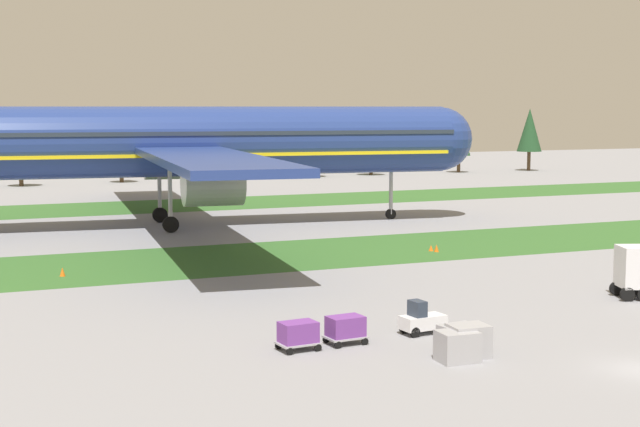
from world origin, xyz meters
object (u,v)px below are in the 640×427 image
Objects in this scene: uld_container_0 at (460,340)px; taxiway_marker_0 at (436,248)px; uld_container_1 at (458,346)px; taxiway_marker_2 at (62,272)px; cargo_dolly_lead at (345,328)px; taxiway_marker_1 at (431,248)px; cargo_dolly_second at (298,333)px; uld_container_2 at (468,341)px; ground_crew_marshaller at (623,276)px; airliner at (188,141)px; baggage_tug at (422,320)px.

uld_container_0 is 35.59m from taxiway_marker_0.
uld_container_1 is 2.90× the size of taxiway_marker_2.
uld_container_1 is 36.36m from taxiway_marker_2.
taxiway_marker_1 is at bearing 137.84° from cargo_dolly_lead.
cargo_dolly_second is 1.16× the size of uld_container_2.
ground_crew_marshaller is at bearing 30.13° from uld_container_1.
cargo_dolly_second is 1.16× the size of uld_container_0.
uld_container_2 is 36.57m from taxiway_marker_1.
uld_container_1 is 2.98× the size of taxiway_marker_0.
ground_crew_marshaller is 0.87× the size of uld_container_0.
uld_container_1 is at bearing 46.96° from cargo_dolly_second.
cargo_dolly_lead is (-5.53, -53.53, -8.36)m from airliner.
taxiway_marker_0 is 32.72m from taxiway_marker_2.
uld_container_1 is 36.99m from taxiway_marker_0.
uld_container_0 reaches higher than taxiway_marker_2.
ground_crew_marshaller is at bearing -29.85° from taxiway_marker_2.
uld_container_0 is at bearing -9.36° from baggage_tug.
uld_container_2 reaches higher than uld_container_1.
uld_container_2 is 36.30m from taxiway_marker_2.
airliner is 41.26× the size of uld_container_0.
baggage_tug is at bearing 5.85° from airliner.
baggage_tug is 1.35× the size of uld_container_2.
uld_container_0 is 2.98× the size of taxiway_marker_0.
uld_container_1 is at bearing -117.47° from taxiway_marker_1.
ground_crew_marshaller is at bearing 100.17° from cargo_dolly_lead.
taxiway_marker_0 is at bearing 143.67° from baggage_tug.
airliner reaches higher than baggage_tug.
uld_container_2 is (-0.23, -5.40, 0.04)m from baggage_tug.
airliner is at bearing 56.89° from taxiway_marker_2.
uld_container_1 is (-1.20, -5.93, -0.03)m from baggage_tug.
cargo_dolly_lead is at bearing -128.14° from taxiway_marker_0.
uld_container_0 is at bearing -117.88° from taxiway_marker_0.
uld_container_2 is 2.98× the size of taxiway_marker_0.
airliner is at bearing 174.50° from baggage_tug.
taxiway_marker_1 is at bearing 62.88° from uld_container_0.
uld_container_2 reaches higher than taxiway_marker_0.
uld_container_0 reaches higher than cargo_dolly_lead.
ground_crew_marshaller is at bearing 28.81° from airliner.
ground_crew_marshaller is at bearing 99.15° from cargo_dolly_second.
cargo_dolly_lead is 3.46× the size of taxiway_marker_0.
uld_container_0 is 36.10m from taxiway_marker_1.
taxiway_marker_0 is (15.75, -26.44, -8.94)m from airliner.
taxiway_marker_1 is at bearing 37.54° from airliner.
cargo_dolly_second is (-2.89, -0.25, 0.00)m from cargo_dolly_lead.
uld_container_0 is (-0.37, -4.80, -0.03)m from baggage_tug.
taxiway_marker_0 is 0.97× the size of taxiway_marker_2.
uld_container_2 reaches higher than taxiway_marker_1.
cargo_dolly_lead is 1.16× the size of uld_container_1.
cargo_dolly_lead and cargo_dolly_second have the same top height.
cargo_dolly_second is 1.33× the size of ground_crew_marshaller.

